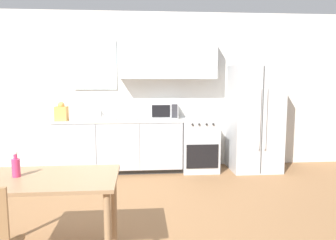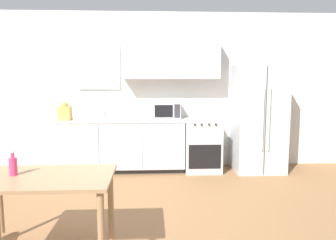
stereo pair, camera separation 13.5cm
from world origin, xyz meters
name	(u,v)px [view 1 (the left image)]	position (x,y,z in m)	size (l,w,h in m)	color
ground_plane	(132,221)	(0.00, 0.00, 0.00)	(12.00, 12.00, 0.00)	olive
wall_back	(139,86)	(0.08, 2.28, 1.44)	(12.00, 0.38, 2.70)	silver
kitchen_counter	(120,145)	(-0.25, 1.98, 0.45)	(2.10, 0.61, 0.89)	#333333
oven_range	(199,144)	(1.10, 1.96, 0.44)	(0.60, 0.66, 0.89)	#B7BABC
refrigerator	(254,118)	(2.04, 1.92, 0.90)	(0.81, 0.77, 1.79)	silver
kitchen_sink	(95,119)	(-0.65, 1.99, 0.90)	(0.72, 0.43, 0.24)	#B7BABC
microwave	(164,110)	(0.50, 2.07, 1.03)	(0.47, 0.35, 0.28)	#B7BABC
coffee_mug	(136,117)	(0.03, 1.85, 0.94)	(0.11, 0.08, 0.09)	white
grocery_bag_0	(61,112)	(-1.16, 1.88, 1.02)	(0.20, 0.17, 0.31)	#DB994C
dining_table	(48,190)	(-0.68, -0.73, 0.63)	(1.17, 0.73, 0.74)	#997551
drink_bottle	(16,167)	(-0.95, -0.69, 0.83)	(0.07, 0.07, 0.22)	#DB386B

